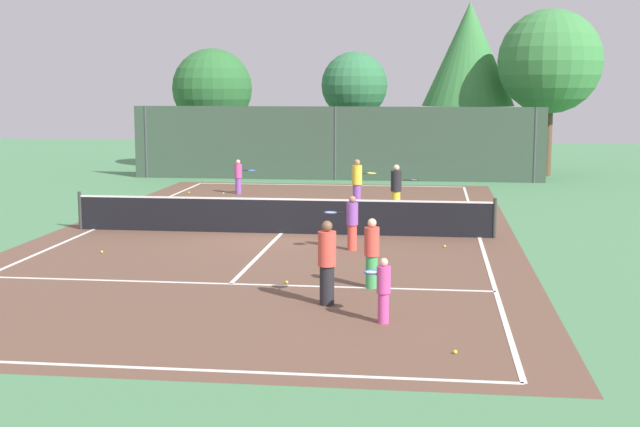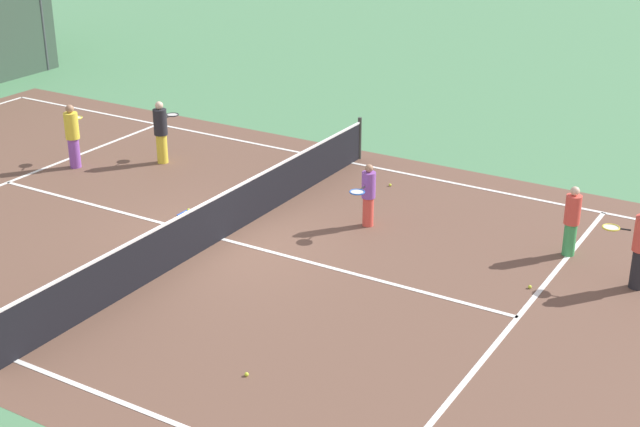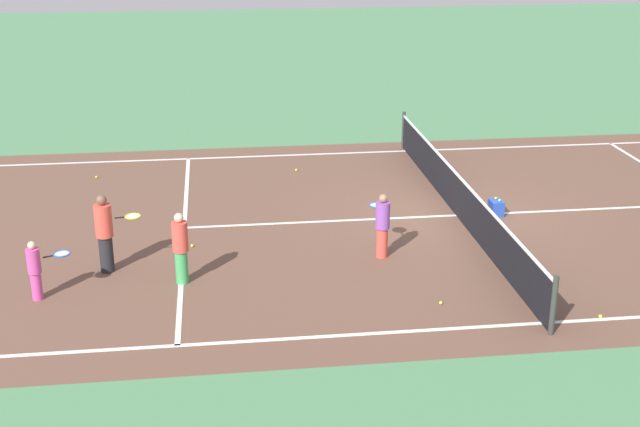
{
  "view_description": "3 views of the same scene",
  "coord_description": "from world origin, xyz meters",
  "px_view_note": "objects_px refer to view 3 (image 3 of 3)",
  "views": [
    {
      "loc": [
        4.14,
        -24.22,
        4.19
      ],
      "look_at": [
        1.42,
        -2.59,
        0.97
      ],
      "focal_mm": 49.66,
      "sensor_mm": 36.0,
      "label": 1
    },
    {
      "loc": [
        -13.75,
        -10.67,
        7.83
      ],
      "look_at": [
        0.24,
        -2.23,
        0.97
      ],
      "focal_mm": 51.42,
      "sensor_mm": 36.0,
      "label": 2
    },
    {
      "loc": [
        18.42,
        -5.62,
        7.12
      ],
      "look_at": [
        1.37,
        -3.45,
        0.72
      ],
      "focal_mm": 48.0,
      "sensor_mm": 36.0,
      "label": 3
    }
  ],
  "objects_px": {
    "player_6": "(105,232)",
    "tennis_ball_6": "(97,177)",
    "player_2": "(382,224)",
    "player_4": "(36,269)",
    "player_1": "(181,248)",
    "tennis_ball_4": "(192,246)",
    "tennis_ball_7": "(441,303)",
    "ball_crate": "(496,208)",
    "tennis_ball_3": "(600,316)",
    "tennis_ball_8": "(296,170)"
  },
  "relations": [
    {
      "from": "player_6",
      "to": "player_2",
      "type": "bearing_deg",
      "value": 90.4
    },
    {
      "from": "player_1",
      "to": "tennis_ball_8",
      "type": "relative_size",
      "value": 22.05
    },
    {
      "from": "player_4",
      "to": "ball_crate",
      "type": "distance_m",
      "value": 10.48
    },
    {
      "from": "ball_crate",
      "to": "tennis_ball_3",
      "type": "distance_m",
      "value": 5.36
    },
    {
      "from": "player_1",
      "to": "tennis_ball_7",
      "type": "xyz_separation_m",
      "value": [
        1.57,
        4.78,
        -0.71
      ]
    },
    {
      "from": "player_1",
      "to": "tennis_ball_3",
      "type": "bearing_deg",
      "value": 71.81
    },
    {
      "from": "player_2",
      "to": "tennis_ball_7",
      "type": "xyz_separation_m",
      "value": [
        2.36,
        0.66,
        -0.69
      ]
    },
    {
      "from": "player_1",
      "to": "tennis_ball_4",
      "type": "relative_size",
      "value": 22.05
    },
    {
      "from": "player_4",
      "to": "tennis_ball_4",
      "type": "height_order",
      "value": "player_4"
    },
    {
      "from": "player_4",
      "to": "tennis_ball_8",
      "type": "xyz_separation_m",
      "value": [
        -7.3,
        5.59,
        -0.58
      ]
    },
    {
      "from": "tennis_ball_3",
      "to": "player_2",
      "type": "bearing_deg",
      "value": -134.03
    },
    {
      "from": "player_1",
      "to": "player_2",
      "type": "xyz_separation_m",
      "value": [
        -0.79,
        4.12,
        -0.02
      ]
    },
    {
      "from": "player_2",
      "to": "tennis_ball_4",
      "type": "relative_size",
      "value": 21.05
    },
    {
      "from": "player_4",
      "to": "player_6",
      "type": "bearing_deg",
      "value": 134.35
    },
    {
      "from": "tennis_ball_3",
      "to": "tennis_ball_6",
      "type": "height_order",
      "value": "same"
    },
    {
      "from": "player_1",
      "to": "ball_crate",
      "type": "relative_size",
      "value": 3.42
    },
    {
      "from": "player_2",
      "to": "tennis_ball_8",
      "type": "distance_m",
      "value": 6.28
    },
    {
      "from": "player_6",
      "to": "tennis_ball_4",
      "type": "relative_size",
      "value": 24.65
    },
    {
      "from": "ball_crate",
      "to": "player_4",
      "type": "bearing_deg",
      "value": -71.79
    },
    {
      "from": "player_2",
      "to": "tennis_ball_6",
      "type": "distance_m",
      "value": 9.05
    },
    {
      "from": "player_4",
      "to": "tennis_ball_7",
      "type": "height_order",
      "value": "player_4"
    },
    {
      "from": "tennis_ball_6",
      "to": "tennis_ball_3",
      "type": "bearing_deg",
      "value": 46.47
    },
    {
      "from": "player_4",
      "to": "tennis_ball_7",
      "type": "bearing_deg",
      "value": 80.89
    },
    {
      "from": "ball_crate",
      "to": "tennis_ball_3",
      "type": "xyz_separation_m",
      "value": [
        5.36,
        0.18,
        -0.15
      ]
    },
    {
      "from": "tennis_ball_3",
      "to": "tennis_ball_7",
      "type": "height_order",
      "value": "same"
    },
    {
      "from": "ball_crate",
      "to": "player_2",
      "type": "bearing_deg",
      "value": -56.47
    },
    {
      "from": "player_4",
      "to": "ball_crate",
      "type": "relative_size",
      "value": 2.75
    },
    {
      "from": "ball_crate",
      "to": "player_6",
      "type": "bearing_deg",
      "value": -76.29
    },
    {
      "from": "player_6",
      "to": "tennis_ball_6",
      "type": "distance_m",
      "value": 6.35
    },
    {
      "from": "ball_crate",
      "to": "tennis_ball_7",
      "type": "distance_m",
      "value": 5.13
    },
    {
      "from": "ball_crate",
      "to": "tennis_ball_4",
      "type": "relative_size",
      "value": 6.45
    },
    {
      "from": "player_1",
      "to": "player_4",
      "type": "bearing_deg",
      "value": -81.93
    },
    {
      "from": "player_1",
      "to": "player_6",
      "type": "relative_size",
      "value": 0.89
    },
    {
      "from": "tennis_ball_3",
      "to": "tennis_ball_8",
      "type": "relative_size",
      "value": 1.0
    },
    {
      "from": "tennis_ball_7",
      "to": "tennis_ball_8",
      "type": "distance_m",
      "value": 8.69
    },
    {
      "from": "tennis_ball_4",
      "to": "tennis_ball_7",
      "type": "relative_size",
      "value": 1.0
    },
    {
      "from": "tennis_ball_4",
      "to": "tennis_ball_8",
      "type": "relative_size",
      "value": 1.0
    },
    {
      "from": "player_6",
      "to": "tennis_ball_6",
      "type": "relative_size",
      "value": 24.65
    },
    {
      "from": "player_1",
      "to": "tennis_ball_8",
      "type": "xyz_separation_m",
      "value": [
        -6.93,
        2.94,
        -0.71
      ]
    },
    {
      "from": "player_2",
      "to": "tennis_ball_3",
      "type": "height_order",
      "value": "player_2"
    },
    {
      "from": "player_2",
      "to": "player_6",
      "type": "xyz_separation_m",
      "value": [
        0.04,
        -5.62,
        0.12
      ]
    },
    {
      "from": "tennis_ball_4",
      "to": "tennis_ball_8",
      "type": "distance_m",
      "value": 5.83
    },
    {
      "from": "tennis_ball_8",
      "to": "tennis_ball_7",
      "type": "bearing_deg",
      "value": 12.22
    },
    {
      "from": "ball_crate",
      "to": "tennis_ball_6",
      "type": "distance_m",
      "value": 10.57
    },
    {
      "from": "player_6",
      "to": "tennis_ball_6",
      "type": "bearing_deg",
      "value": -171.31
    },
    {
      "from": "player_1",
      "to": "tennis_ball_6",
      "type": "relative_size",
      "value": 22.05
    },
    {
      "from": "player_2",
      "to": "player_4",
      "type": "xyz_separation_m",
      "value": [
        1.17,
        -6.77,
        -0.11
      ]
    },
    {
      "from": "player_1",
      "to": "tennis_ball_4",
      "type": "height_order",
      "value": "player_1"
    },
    {
      "from": "player_2",
      "to": "tennis_ball_4",
      "type": "xyz_separation_m",
      "value": [
        -1.01,
        -3.96,
        -0.69
      ]
    },
    {
      "from": "ball_crate",
      "to": "tennis_ball_3",
      "type": "height_order",
      "value": "ball_crate"
    }
  ]
}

